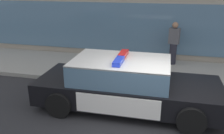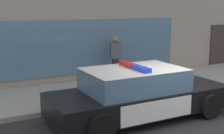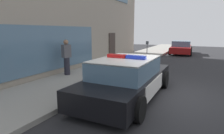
{
  "view_description": "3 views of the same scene",
  "coord_description": "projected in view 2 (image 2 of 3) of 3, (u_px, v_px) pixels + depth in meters",
  "views": [
    {
      "loc": [
        0.1,
        -5.07,
        3.35
      ],
      "look_at": [
        -1.67,
        2.29,
        0.65
      ],
      "focal_mm": 38.59,
      "sensor_mm": 36.0,
      "label": 1
    },
    {
      "loc": [
        -5.26,
        -5.83,
        3.0
      ],
      "look_at": [
        -1.07,
        2.25,
        1.19
      ],
      "focal_mm": 49.31,
      "sensor_mm": 36.0,
      "label": 2
    },
    {
      "loc": [
        -6.8,
        -1.4,
        2.28
      ],
      "look_at": [
        -0.12,
        1.94,
        0.83
      ],
      "focal_mm": 30.31,
      "sensor_mm": 36.0,
      "label": 3
    }
  ],
  "objects": [
    {
      "name": "police_cruiser",
      "position": [
        138.0,
        94.0,
        8.29
      ],
      "size": [
        4.98,
        2.13,
        1.49
      ],
      "rotation": [
        0.0,
        0.0,
        0.01
      ],
      "color": "black",
      "rests_on": "ground"
    },
    {
      "name": "pedestrian_on_sidewalk",
      "position": [
        115.0,
        58.0,
        12.01
      ],
      "size": [
        0.45,
        0.35,
        1.71
      ],
      "rotation": [
        0.0,
        0.0,
        4.45
      ],
      "color": "#23232D",
      "rests_on": "sidewalk"
    },
    {
      "name": "fire_hydrant",
      "position": [
        117.0,
        83.0,
        10.17
      ],
      "size": [
        0.34,
        0.39,
        0.73
      ],
      "color": "red",
      "rests_on": "sidewalk"
    },
    {
      "name": "sidewalk",
      "position": [
        120.0,
        88.0,
        11.22
      ],
      "size": [
        48.0,
        3.01,
        0.15
      ],
      "primitive_type": "cube",
      "color": "gray",
      "rests_on": "ground"
    },
    {
      "name": "ground",
      "position": [
        188.0,
        123.0,
        8.04
      ],
      "size": [
        48.0,
        48.0,
        0.0
      ],
      "primitive_type": "plane",
      "color": "#262628"
    }
  ]
}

